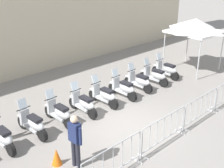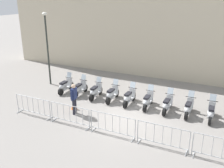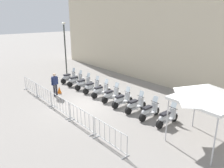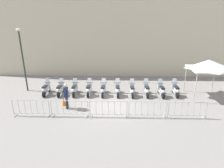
# 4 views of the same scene
# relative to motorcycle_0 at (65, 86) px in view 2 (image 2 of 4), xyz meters

# --- Properties ---
(ground_plane) EXTENTS (120.00, 120.00, 0.00)m
(ground_plane) POSITION_rel_motorcycle_0_xyz_m (5.21, -1.62, -0.45)
(ground_plane) COLOR gray
(building_facade) EXTENTS (28.08, 3.56, 10.74)m
(building_facade) POSITION_rel_motorcycle_0_xyz_m (4.85, 6.90, 4.92)
(building_facade) COLOR beige
(building_facade) RESTS_ON ground
(motorcycle_0) EXTENTS (0.56, 1.73, 1.24)m
(motorcycle_0) POSITION_rel_motorcycle_0_xyz_m (0.00, 0.00, 0.00)
(motorcycle_0) COLOR black
(motorcycle_0) RESTS_ON ground
(motorcycle_1) EXTENTS (0.56, 1.73, 1.24)m
(motorcycle_1) POSITION_rel_motorcycle_0_xyz_m (1.14, 0.03, 0.00)
(motorcycle_1) COLOR black
(motorcycle_1) RESTS_ON ground
(motorcycle_2) EXTENTS (0.57, 1.73, 1.24)m
(motorcycle_2) POSITION_rel_motorcycle_0_xyz_m (2.28, 0.10, 0.00)
(motorcycle_2) COLOR black
(motorcycle_2) RESTS_ON ground
(motorcycle_3) EXTENTS (0.56, 1.72, 1.24)m
(motorcycle_3) POSITION_rel_motorcycle_0_xyz_m (3.42, 0.18, 0.00)
(motorcycle_3) COLOR black
(motorcycle_3) RESTS_ON ground
(motorcycle_4) EXTENTS (0.56, 1.72, 1.24)m
(motorcycle_4) POSITION_rel_motorcycle_0_xyz_m (4.56, 0.19, 0.00)
(motorcycle_4) COLOR black
(motorcycle_4) RESTS_ON ground
(motorcycle_5) EXTENTS (0.56, 1.73, 1.24)m
(motorcycle_5) POSITION_rel_motorcycle_0_xyz_m (5.71, 0.25, 0.00)
(motorcycle_5) COLOR black
(motorcycle_5) RESTS_ON ground
(motorcycle_6) EXTENTS (0.56, 1.72, 1.24)m
(motorcycle_6) POSITION_rel_motorcycle_0_xyz_m (6.85, 0.25, 0.00)
(motorcycle_6) COLOR black
(motorcycle_6) RESTS_ON ground
(motorcycle_7) EXTENTS (0.56, 1.72, 1.24)m
(motorcycle_7) POSITION_rel_motorcycle_0_xyz_m (7.98, 0.35, 0.00)
(motorcycle_7) COLOR black
(motorcycle_7) RESTS_ON ground
(motorcycle_8) EXTENTS (0.56, 1.73, 1.24)m
(motorcycle_8) POSITION_rel_motorcycle_0_xyz_m (9.13, 0.35, 0.00)
(motorcycle_8) COLOR black
(motorcycle_8) RESTS_ON ground
(barrier_segment_0) EXTENTS (2.27, 0.53, 1.07)m
(barrier_segment_0) POSITION_rel_motorcycle_0_xyz_m (0.58, -3.52, 0.07)
(barrier_segment_0) COLOR #B2B5B7
(barrier_segment_0) RESTS_ON ground
(barrier_segment_1) EXTENTS (2.27, 0.53, 1.07)m
(barrier_segment_1) POSITION_rel_motorcycle_0_xyz_m (2.93, -3.42, 0.07)
(barrier_segment_1) COLOR #B2B5B7
(barrier_segment_1) RESTS_ON ground
(barrier_segment_2) EXTENTS (2.27, 0.53, 1.07)m
(barrier_segment_2) POSITION_rel_motorcycle_0_xyz_m (5.28, -3.32, 0.07)
(barrier_segment_2) COLOR #B2B5B7
(barrier_segment_2) RESTS_ON ground
(barrier_segment_3) EXTENTS (2.27, 0.53, 1.07)m
(barrier_segment_3) POSITION_rel_motorcycle_0_xyz_m (7.63, -3.23, 0.07)
(barrier_segment_3) COLOR #B2B5B7
(barrier_segment_3) RESTS_ON ground
(barrier_segment_4) EXTENTS (2.27, 0.53, 1.07)m
(barrier_segment_4) POSITION_rel_motorcycle_0_xyz_m (9.98, -3.13, 0.07)
(barrier_segment_4) COLOR #B2B5B7
(barrier_segment_4) RESTS_ON ground
(street_lamp) EXTENTS (0.36, 0.36, 5.07)m
(street_lamp) POSITION_rel_motorcycle_0_xyz_m (-1.98, 0.81, 2.66)
(street_lamp) COLOR #2D332D
(street_lamp) RESTS_ON ground
(officer_near_row_end) EXTENTS (0.26, 0.55, 1.73)m
(officer_near_row_end) POSITION_rel_motorcycle_0_xyz_m (2.43, -2.33, 0.53)
(officer_near_row_end) COLOR #23232D
(officer_near_row_end) RESTS_ON ground
(traffic_cone) EXTENTS (0.32, 0.32, 0.55)m
(traffic_cone) POSITION_rel_motorcycle_0_xyz_m (2.03, -1.85, -0.18)
(traffic_cone) COLOR orange
(traffic_cone) RESTS_ON ground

